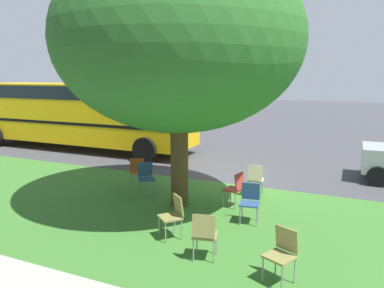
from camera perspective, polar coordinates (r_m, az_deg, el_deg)
ground at (r=11.48m, az=5.96°, el=-5.84°), size 80.00×80.00×0.00m
grass_verge at (r=8.65m, az=-0.72°, el=-11.33°), size 48.00×6.00×0.01m
street_tree at (r=8.98m, az=-2.08°, el=15.61°), size 5.84×5.84×6.19m
chair_0 at (r=10.12m, az=9.74°, el=-5.13°), size 0.47×0.47×0.88m
chair_1 at (r=9.23m, az=6.77°, el=-6.57°), size 0.50×0.50×0.88m
chair_2 at (r=6.63m, az=1.94°, el=-13.51°), size 0.50×0.50×0.88m
chair_3 at (r=7.51m, az=-2.89°, el=-10.59°), size 0.59×0.59×0.88m
chair_4 at (r=10.23m, az=-7.12°, el=-4.89°), size 0.59×0.59×0.88m
chair_5 at (r=10.88m, az=-8.40°, el=-3.98°), size 0.55×0.56×0.88m
chair_6 at (r=6.18m, az=13.77°, el=-15.71°), size 0.55×0.56×0.88m
chair_7 at (r=8.36m, az=8.95°, el=-8.46°), size 0.47×0.48×0.88m
school_bus at (r=17.11m, az=-16.77°, el=5.16°), size 10.40×2.80×2.88m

